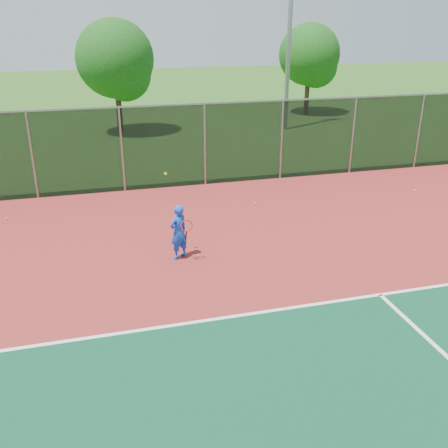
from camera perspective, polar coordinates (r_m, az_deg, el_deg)
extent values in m
plane|color=#265718|center=(8.99, 16.28, -19.07)|extent=(120.00, 120.00, 0.00)
cube|color=maroon|center=(10.35, 10.64, -12.21)|extent=(30.00, 20.00, 0.02)
cube|color=white|center=(11.95, 17.41, -7.71)|extent=(22.00, 0.10, 0.00)
cube|color=black|center=(18.53, -2.21, 9.01)|extent=(30.00, 0.04, 3.00)
cube|color=gray|center=(18.24, -2.28, 13.60)|extent=(30.00, 0.06, 0.06)
imported|color=blue|center=(12.85, -5.22, -0.90)|extent=(0.64, 0.57, 1.46)
cylinder|color=black|center=(12.65, -4.35, -1.29)|extent=(0.03, 0.15, 0.27)
torus|color=#A51414|center=(12.44, -4.31, -0.21)|extent=(0.30, 0.13, 0.29)
sphere|color=#C8D018|center=(12.38, -6.70, 5.73)|extent=(0.07, 0.07, 0.07)
sphere|color=#C8D018|center=(16.83, 3.62, 2.36)|extent=(0.07, 0.07, 0.07)
sphere|color=#C8D018|center=(13.13, -2.96, -3.65)|extent=(0.07, 0.07, 0.07)
sphere|color=#C8D018|center=(19.38, 20.95, 3.62)|extent=(0.07, 0.07, 0.07)
sphere|color=#C8D018|center=(16.93, -23.61, 0.56)|extent=(0.07, 0.07, 0.07)
cylinder|color=gray|center=(28.38, 7.53, 21.76)|extent=(0.24, 0.24, 11.12)
cylinder|color=#362013|center=(27.97, -11.87, 12.34)|extent=(0.30, 0.30, 2.26)
sphere|color=#144713|center=(27.64, -12.34, 17.97)|extent=(4.01, 4.01, 4.01)
sphere|color=#144713|center=(27.43, -11.30, 16.43)|extent=(2.76, 2.76, 2.76)
cylinder|color=#362013|center=(33.84, 9.43, 14.12)|extent=(0.30, 0.30, 2.16)
sphere|color=#144713|center=(33.57, 9.73, 18.57)|extent=(3.83, 3.83, 3.83)
sphere|color=#144713|center=(33.51, 10.52, 17.27)|extent=(2.63, 2.63, 2.63)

